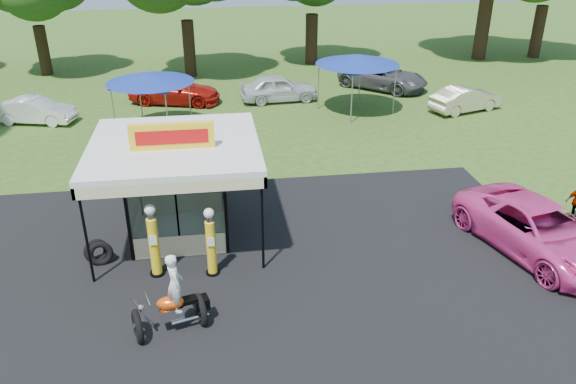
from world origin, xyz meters
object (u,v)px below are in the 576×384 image
(a_frame_sign, at_px, (558,271))
(kiosk_car, at_px, (183,194))
(gas_pump_left, at_px, (154,242))
(tent_east, at_px, (358,60))
(bg_car_a, at_px, (35,111))
(bg_car_e, at_px, (466,99))
(gas_pump_right, at_px, (211,244))
(pink_sedan, at_px, (539,229))
(bg_car_b, at_px, (174,90))
(bg_car_c, at_px, (279,88))
(gas_station_kiosk, at_px, (178,187))
(tent_west, at_px, (150,78))
(bg_car_d, at_px, (383,76))

(a_frame_sign, distance_m, kiosk_car, 12.99)
(gas_pump_left, xyz_separation_m, tent_east, (10.02, 14.96, 1.74))
(bg_car_a, height_order, bg_car_e, bg_car_e)
(gas_pump_right, xyz_separation_m, pink_sedan, (10.46, -0.17, -0.27))
(gas_pump_right, relative_size, bg_car_b, 0.43)
(bg_car_c, xyz_separation_m, bg_car_e, (10.13, -3.42, -0.08))
(gas_station_kiosk, xyz_separation_m, bg_car_e, (15.46, 11.67, -1.09))
(bg_car_a, height_order, tent_east, tent_east)
(bg_car_c, height_order, tent_west, tent_west)
(tent_west, bearing_deg, bg_car_e, 2.61)
(gas_station_kiosk, distance_m, kiosk_car, 2.56)
(gas_station_kiosk, xyz_separation_m, tent_west, (-1.63, 10.89, 0.96))
(tent_west, bearing_deg, bg_car_c, 31.09)
(pink_sedan, relative_size, tent_east, 1.28)
(bg_car_a, relative_size, tent_east, 0.89)
(bg_car_b, height_order, bg_car_d, bg_car_d)
(bg_car_e, xyz_separation_m, tent_west, (-17.09, -0.78, 2.05))
(gas_station_kiosk, distance_m, a_frame_sign, 12.05)
(bg_car_a, distance_m, bg_car_b, 7.61)
(bg_car_e, height_order, tent_west, tent_west)
(bg_car_a, xyz_separation_m, bg_car_e, (23.39, -1.33, 0.02))
(bg_car_d, bearing_deg, gas_pump_right, -165.82)
(gas_station_kiosk, xyz_separation_m, gas_pump_left, (-0.69, -2.41, -0.62))
(bg_car_b, xyz_separation_m, bg_car_e, (16.24, -3.90, -0.08))
(gas_pump_right, xyz_separation_m, bg_car_c, (4.35, 17.70, -0.31))
(gas_pump_right, height_order, pink_sedan, gas_pump_right)
(gas_pump_right, height_order, bg_car_e, gas_pump_right)
(kiosk_car, height_order, pink_sedan, pink_sedan)
(kiosk_car, xyz_separation_m, tent_west, (-1.63, 8.68, 2.26))
(pink_sedan, relative_size, bg_car_b, 1.11)
(gas_station_kiosk, xyz_separation_m, bg_car_b, (-0.77, 15.57, -1.01))
(bg_car_d, height_order, tent_east, tent_east)
(kiosk_car, bearing_deg, tent_west, 10.63)
(gas_station_kiosk, relative_size, tent_east, 1.18)
(kiosk_car, bearing_deg, pink_sedan, -113.56)
(gas_station_kiosk, relative_size, bg_car_c, 1.19)
(gas_pump_left, distance_m, gas_pump_right, 1.69)
(bg_car_b, xyz_separation_m, tent_west, (-0.85, -4.68, 1.97))
(pink_sedan, bearing_deg, tent_east, 82.83)
(bg_car_b, bearing_deg, a_frame_sign, -134.32)
(gas_pump_right, distance_m, a_frame_sign, 10.28)
(kiosk_car, xyz_separation_m, tent_east, (9.33, 10.34, 2.42))
(tent_east, bearing_deg, bg_car_c, 147.56)
(pink_sedan, distance_m, bg_car_b, 22.05)
(gas_pump_right, bearing_deg, tent_east, 61.17)
(bg_car_b, bearing_deg, kiosk_car, -161.31)
(pink_sedan, xyz_separation_m, bg_car_b, (-12.22, 18.35, -0.05))
(gas_pump_right, xyz_separation_m, bg_car_a, (-8.91, 15.61, -0.41))
(kiosk_car, bearing_deg, bg_car_e, -58.53)
(bg_car_e, relative_size, tent_east, 0.92)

